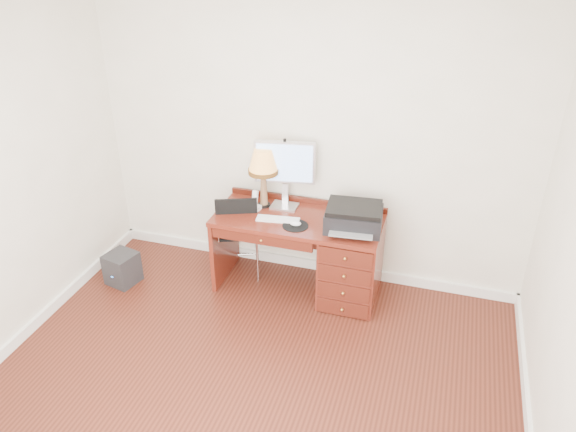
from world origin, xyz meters
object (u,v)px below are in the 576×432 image
(monitor, at_px, (285,166))
(printer, at_px, (354,217))
(leg_lamp, at_px, (263,165))
(equipment_box, at_px, (122,268))
(desk, at_px, (332,255))
(phone, at_px, (255,204))
(chair, at_px, (235,226))

(monitor, bearing_deg, printer, -27.83)
(monitor, distance_m, leg_lamp, 0.20)
(equipment_box, bearing_deg, desk, 25.45)
(monitor, xyz_separation_m, leg_lamp, (-0.19, -0.07, 0.01))
(leg_lamp, bearing_deg, desk, -10.10)
(phone, bearing_deg, monitor, 47.43)
(monitor, distance_m, printer, 0.77)
(leg_lamp, bearing_deg, phone, -117.98)
(printer, xyz_separation_m, leg_lamp, (-0.87, 0.16, 0.30))
(phone, relative_size, chair, 0.21)
(leg_lamp, bearing_deg, chair, -160.30)
(printer, height_order, leg_lamp, leg_lamp)
(leg_lamp, height_order, phone, leg_lamp)
(phone, distance_m, chair, 0.34)
(leg_lamp, relative_size, phone, 2.91)
(printer, height_order, chair, printer)
(desk, relative_size, chair, 1.68)
(desk, relative_size, printer, 2.94)
(printer, bearing_deg, leg_lamp, 164.39)
(chair, bearing_deg, phone, -22.57)
(printer, xyz_separation_m, phone, (-0.92, 0.06, -0.05))
(printer, distance_m, chair, 1.18)
(monitor, height_order, leg_lamp, monitor)
(desk, bearing_deg, leg_lamp, 169.90)
(phone, bearing_deg, equipment_box, -147.27)
(leg_lamp, xyz_separation_m, phone, (-0.05, -0.10, -0.35))
(printer, distance_m, leg_lamp, 0.93)
(monitor, xyz_separation_m, chair, (-0.45, -0.16, -0.60))
(desk, bearing_deg, chair, 178.35)
(desk, height_order, equipment_box, desk)
(phone, bearing_deg, printer, 9.01)
(monitor, relative_size, phone, 3.29)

